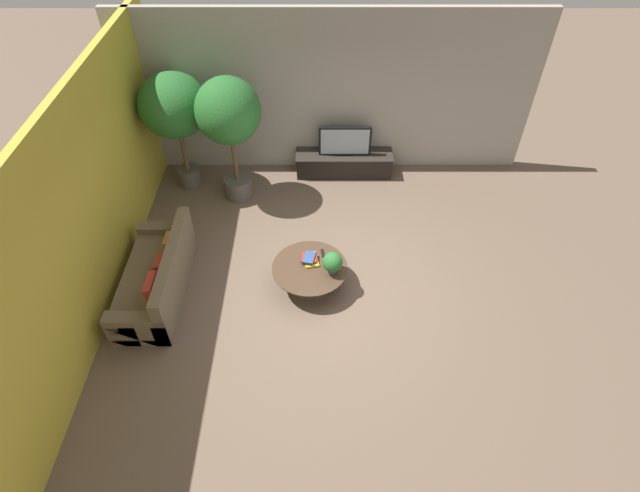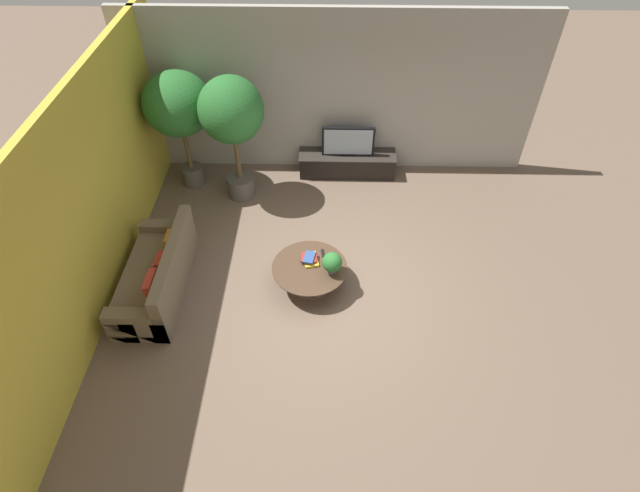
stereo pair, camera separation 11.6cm
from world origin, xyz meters
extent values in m
plane|color=brown|center=(0.00, 0.00, 0.00)|extent=(24.00, 24.00, 0.00)
cube|color=#A39E93|center=(0.00, 3.26, 1.50)|extent=(7.40, 0.12, 3.00)
cube|color=gold|center=(-3.26, 0.20, 1.50)|extent=(0.12, 7.40, 3.00)
cube|color=black|center=(0.32, 2.94, 0.22)|extent=(1.81, 0.48, 0.43)
cube|color=#2D2823|center=(0.32, 2.94, 0.42)|extent=(1.84, 0.50, 0.02)
cube|color=black|center=(0.32, 2.94, 0.72)|extent=(0.97, 0.08, 0.57)
cube|color=#99A8B7|center=(0.32, 2.90, 0.72)|extent=(0.90, 0.00, 0.52)
cube|color=black|center=(0.32, 2.94, 0.45)|extent=(0.29, 0.13, 0.02)
cylinder|color=#756656|center=(-0.30, 0.03, 0.01)|extent=(0.62, 0.62, 0.02)
cylinder|color=#756656|center=(-0.30, 0.03, 0.19)|extent=(0.10, 0.10, 0.37)
cylinder|color=#4C3828|center=(-0.30, 0.03, 0.38)|extent=(1.13, 1.13, 0.02)
cube|color=brown|center=(-2.61, -0.11, 0.21)|extent=(0.84, 2.00, 0.42)
cube|color=brown|center=(-2.27, -0.11, 0.63)|extent=(0.16, 2.00, 0.42)
cube|color=brown|center=(-2.61, 0.79, 0.27)|extent=(0.84, 0.20, 0.54)
cube|color=brown|center=(-2.61, -1.00, 0.27)|extent=(0.84, 0.20, 0.54)
cube|color=orange|center=(-2.43, 0.36, 0.55)|extent=(0.14, 0.29, 0.27)
cube|color=#B23328|center=(-2.43, -0.11, 0.55)|extent=(0.17, 0.30, 0.29)
cube|color=#B23328|center=(-2.43, -0.57, 0.59)|extent=(0.17, 0.38, 0.35)
cylinder|color=#514C47|center=(-2.59, 2.55, 0.19)|extent=(0.39, 0.39, 0.38)
cylinder|color=brown|center=(-2.59, 2.55, 0.74)|extent=(0.08, 0.08, 0.73)
ellipsoid|color=#286B2D|center=(-2.59, 2.55, 1.65)|extent=(1.17, 1.17, 1.09)
cylinder|color=#514C47|center=(-1.64, 2.24, 0.19)|extent=(0.50, 0.50, 0.38)
cylinder|color=brown|center=(-1.64, 2.24, 0.78)|extent=(0.08, 0.08, 0.79)
ellipsoid|color=#286B2D|center=(-1.64, 2.24, 1.73)|extent=(1.07, 1.07, 1.11)
cylinder|color=#514C47|center=(0.03, -0.07, 0.43)|extent=(0.13, 0.13, 0.09)
sphere|color=#286B2D|center=(0.03, -0.07, 0.60)|extent=(0.30, 0.30, 0.30)
cube|color=gold|center=(-0.29, 0.16, 0.41)|extent=(0.27, 0.35, 0.04)
cube|color=#A32823|center=(-0.31, 0.17, 0.45)|extent=(0.24, 0.21, 0.04)
cube|color=#2D4C84|center=(-0.31, 0.15, 0.48)|extent=(0.20, 0.27, 0.03)
cube|color=black|center=(-0.11, 0.32, 0.40)|extent=(0.06, 0.16, 0.02)
camera|label=1|loc=(-0.15, -5.05, 5.78)|focal=28.00mm
camera|label=2|loc=(-0.03, -5.05, 5.78)|focal=28.00mm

